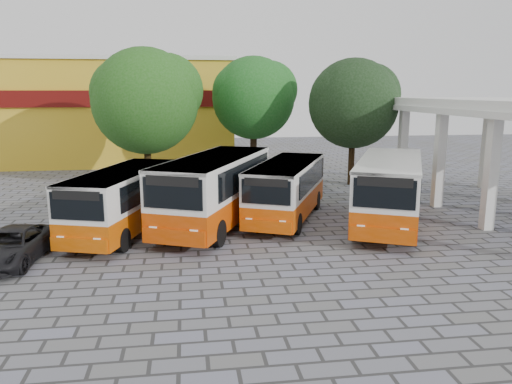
{
  "coord_description": "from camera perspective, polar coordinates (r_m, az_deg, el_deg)",
  "views": [
    {
      "loc": [
        -4.72,
        -17.08,
        5.79
      ],
      "look_at": [
        -1.77,
        3.77,
        1.5
      ],
      "focal_mm": 35.0,
      "sensor_mm": 36.0,
      "label": 1
    }
  ],
  "objects": [
    {
      "name": "bus_far_left",
      "position": [
        21.05,
        -14.89,
        -0.6
      ],
      "size": [
        4.33,
        7.72,
        2.61
      ],
      "rotation": [
        0.0,
        0.0,
        -0.31
      ],
      "color": "#B74500",
      "rests_on": "ground"
    },
    {
      "name": "tree_middle",
      "position": [
        33.83,
        -0.18,
        11.0
      ],
      "size": [
        5.76,
        5.49,
        8.05
      ],
      "color": "black",
      "rests_on": "ground"
    },
    {
      "name": "ground",
      "position": [
        18.64,
        7.08,
        -6.67
      ],
      "size": [
        90.0,
        90.0,
        0.0
      ],
      "primitive_type": "plane",
      "color": "#5F5F5F",
      "rests_on": "ground"
    },
    {
      "name": "bus_centre_left",
      "position": [
        21.43,
        -4.68,
        0.62
      ],
      "size": [
        5.74,
        9.02,
        3.03
      ],
      "rotation": [
        0.0,
        0.0,
        -0.42
      ],
      "color": "#B43700",
      "rests_on": "ground"
    },
    {
      "name": "tree_left",
      "position": [
        30.91,
        -12.41,
        10.51
      ],
      "size": [
        6.63,
        6.32,
        8.34
      ],
      "color": "black",
      "rests_on": "ground"
    },
    {
      "name": "shophouse_block",
      "position": [
        43.55,
        -16.53,
        8.91
      ],
      "size": [
        20.4,
        10.4,
        8.3
      ],
      "color": "gold",
      "rests_on": "ground"
    },
    {
      "name": "bus_centre_right",
      "position": [
        22.63,
        3.56,
        0.61
      ],
      "size": [
        5.0,
        7.81,
        2.62
      ],
      "rotation": [
        0.0,
        0.0,
        -0.43
      ],
      "color": "#C44300",
      "rests_on": "ground"
    },
    {
      "name": "bus_far_right",
      "position": [
        22.28,
        14.99,
        0.54
      ],
      "size": [
        5.72,
        8.75,
        2.94
      ],
      "rotation": [
        0.0,
        0.0,
        -0.44
      ],
      "color": "#BA3D00",
      "rests_on": "ground"
    },
    {
      "name": "parked_car",
      "position": [
        19.05,
        -26.16,
        -5.56
      ],
      "size": [
        2.43,
        4.4,
        1.17
      ],
      "primitive_type": "imported",
      "rotation": [
        0.0,
        0.0,
        -0.12
      ],
      "color": "black",
      "rests_on": "ground"
    },
    {
      "name": "tree_right",
      "position": [
        31.43,
        11.2,
        10.22
      ],
      "size": [
        5.73,
        5.45,
        7.74
      ],
      "color": "black",
      "rests_on": "ground"
    }
  ]
}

